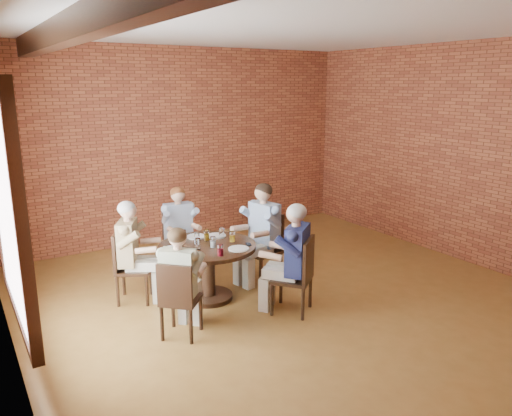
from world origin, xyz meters
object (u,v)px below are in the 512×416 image
chair_c (127,264)px  smartphone (248,244)px  diner_c (133,252)px  chair_e (299,273)px  diner_d (180,283)px  chair_a (266,244)px  dining_table (208,261)px  diner_b (180,231)px  chair_d (178,297)px  diner_a (261,233)px  chair_b (178,239)px  diner_e (292,259)px

chair_c → smartphone: chair_c is taller
diner_c → chair_e: bearing=-102.5°
chair_e → smartphone: 0.78m
chair_c → diner_d: bearing=-141.2°
chair_a → smartphone: (-0.58, -0.49, 0.23)m
dining_table → diner_d: (-0.69, -0.73, 0.11)m
chair_a → diner_d: size_ratio=0.77×
smartphone → chair_c: bearing=171.8°
diner_b → chair_d: diner_b is taller
dining_table → smartphone: (0.45, -0.28, 0.23)m
chair_c → chair_e: chair_e is taller
diner_b → chair_c: size_ratio=1.39×
dining_table → smartphone: size_ratio=10.04×
diner_b → diner_a: bearing=-41.4°
diner_b → diner_c: 1.09m
chair_d → chair_a: bearing=-107.2°
chair_b → diner_c: size_ratio=0.69×
diner_a → chair_e: size_ratio=1.47×
dining_table → diner_a: diner_a is taller
diner_b → chair_c: (-0.98, -0.56, -0.14)m
diner_a → chair_e: diner_a is taller
chair_e → diner_e: 0.19m
chair_b → diner_e: diner_e is taller
chair_a → chair_b: chair_a is taller
chair_a → chair_d: (-1.78, -0.99, -0.03)m
diner_d → smartphone: size_ratio=10.11×
diner_d → chair_a: bearing=-107.9°
diner_a → diner_e: (-0.22, -1.07, -0.02)m
chair_c → chair_e: 2.22m
diner_c → smartphone: 1.49m
diner_e → diner_c: bearing=-79.9°
chair_b → chair_c: size_ratio=0.98×
diner_a → diner_e: bearing=-23.3°
diner_e → diner_a: bearing=-141.0°
chair_b → chair_a: bearing=-40.5°
diner_d → dining_table: bearing=-90.0°
smartphone → diner_e: bearing=-44.8°
diner_a → chair_d: size_ratio=1.57×
chair_b → chair_e: bearing=-67.8°
chair_e → smartphone: chair_e is taller
diner_b → chair_c: bearing=-146.6°
chair_d → diner_d: size_ratio=0.71×
dining_table → diner_e: (0.71, -0.88, 0.16)m
chair_a → chair_d: 2.04m
chair_c → diner_a: bearing=-70.8°
diner_c → chair_a: bearing=-68.9°
diner_d → chair_d: bearing=90.0°
diner_a → smartphone: size_ratio=11.27×
diner_c → diner_b: bearing=-27.8°
diner_c → chair_c: bearing=90.0°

